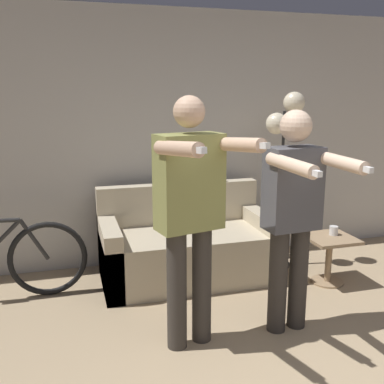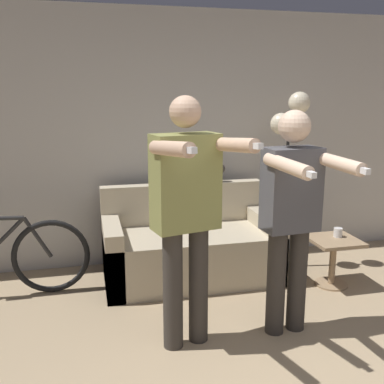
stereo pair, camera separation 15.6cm
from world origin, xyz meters
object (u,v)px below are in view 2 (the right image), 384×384
(couch, at_px, (190,248))
(person_right, at_px, (292,210))
(person_left, at_px, (187,207))
(cup, at_px, (338,232))
(floor_lamp, at_px, (289,129))
(cat, at_px, (208,174))
(side_table, at_px, (333,252))

(couch, xyz_separation_m, person_right, (0.48, -1.17, 0.67))
(person_left, distance_m, cup, 1.84)
(couch, relative_size, person_left, 0.93)
(cup, bearing_deg, person_right, -139.36)
(couch, bearing_deg, floor_lamp, 1.87)
(floor_lamp, xyz_separation_m, cup, (0.31, -0.48, -0.93))
(cat, bearing_deg, person_right, -81.75)
(person_left, xyz_separation_m, cup, (1.61, 0.72, -0.53))
(cat, distance_m, cup, 1.38)
(person_right, relative_size, floor_lamp, 0.93)
(side_table, distance_m, cup, 0.19)
(couch, xyz_separation_m, cat, (0.27, 0.31, 0.67))
(person_right, bearing_deg, person_left, 175.09)
(cat, xyz_separation_m, floor_lamp, (0.74, -0.28, 0.46))
(cat, bearing_deg, person_left, -110.65)
(cat, bearing_deg, cup, -35.87)
(person_right, height_order, cat, person_right)
(floor_lamp, bearing_deg, couch, -178.13)
(person_right, xyz_separation_m, cup, (0.84, 0.72, -0.46))
(cat, relative_size, side_table, 1.00)
(person_left, height_order, person_right, person_left)
(cat, xyz_separation_m, cup, (1.06, -0.76, -0.47))
(person_right, distance_m, floor_lamp, 1.40)
(person_right, relative_size, cup, 19.43)
(cup, bearing_deg, couch, 161.21)
(cat, bearing_deg, side_table, -39.10)
(couch, relative_size, cup, 19.25)
(person_right, relative_size, side_table, 3.65)
(person_right, distance_m, cat, 1.50)
(cat, distance_m, side_table, 1.43)
(person_left, bearing_deg, couch, 62.96)
(couch, relative_size, side_table, 3.62)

